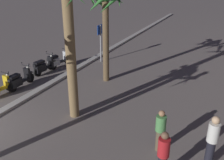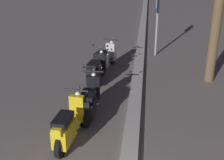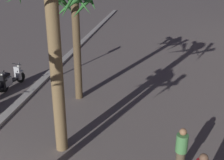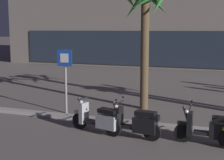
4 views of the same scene
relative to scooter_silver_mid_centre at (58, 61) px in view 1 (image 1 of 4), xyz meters
name	(u,v)px [view 1 (image 1 of 4)]	position (x,y,z in m)	size (l,w,h in m)	color
scooter_silver_mid_centre	(58,61)	(0.00, 0.00, 0.00)	(1.81, 0.75, 1.04)	black
scooter_black_far_back	(44,66)	(1.19, -0.08, 0.02)	(1.74, 0.57, 1.17)	black
scooter_black_tail_end	(19,80)	(3.27, 0.11, 0.01)	(1.79, 0.56, 1.17)	black
crossing_sign	(100,39)	(-2.14, 1.84, 1.06)	(0.60, 0.12, 2.40)	#939399
palm_tree_mid_walkway	(67,8)	(4.27, 4.11, 3.93)	(2.42, 2.43, 6.00)	olive
palm_tree_far_corner	(105,12)	(0.43, 3.58, 3.22)	(1.97, 2.04, 4.84)	brown
pedestrian_strolling_near_curb	(160,130)	(4.82, 7.89, 0.35)	(0.34, 0.34, 1.51)	brown
pedestrian_window_shopping	(212,140)	(4.81, 9.47, 0.48)	(0.46, 0.34, 1.72)	black
pedestrian_by_palm_tree	(163,155)	(6.01, 8.32, 0.39)	(0.34, 0.34, 1.58)	black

